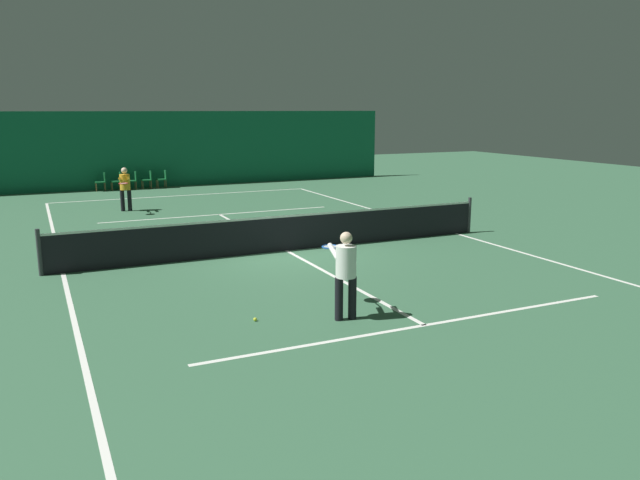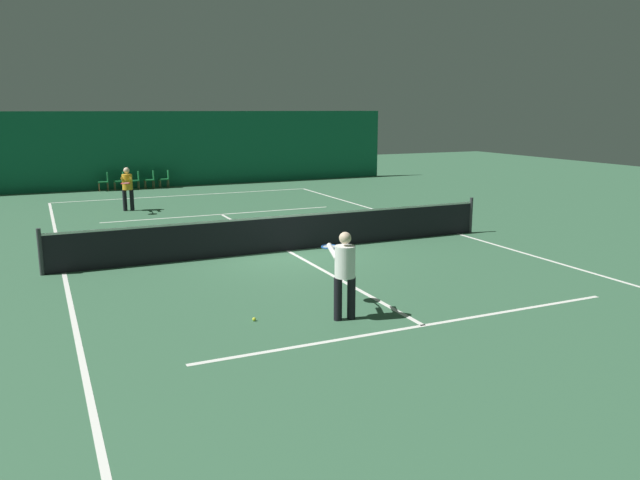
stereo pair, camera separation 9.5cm
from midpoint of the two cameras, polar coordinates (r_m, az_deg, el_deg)
ground_plane at (r=16.51m, az=-2.82°, el=-0.99°), size 60.00×60.00×0.00m
backdrop_curtain at (r=31.09m, az=-13.61°, el=8.08°), size 23.00×0.12×3.58m
court_line_baseline_far at (r=27.75m, az=-11.99°, el=4.02°), size 11.00×0.10×0.00m
court_line_service_far at (r=22.47m, az=-8.89°, el=2.34°), size 8.25×0.10×0.00m
court_line_service_near at (r=11.04m, az=9.69°, el=-7.71°), size 8.25×0.10×0.00m
court_line_sideline_left at (r=15.41m, az=-22.21°, el=-2.80°), size 0.10×23.80×0.00m
court_line_sideline_right at (r=19.18m, az=12.62°, el=0.56°), size 0.10×23.80×0.00m
court_line_centre at (r=16.51m, az=-2.82°, el=-0.98°), size 0.10×12.80×0.00m
tennis_net at (r=16.40m, az=-2.84°, el=0.75°), size 12.00×0.10×1.07m
player_near at (r=10.98m, az=2.47°, el=-2.61°), size 0.56×1.35×1.59m
player_far at (r=23.88m, az=-17.09°, el=4.77°), size 0.59×1.36×1.60m
courtside_chair_0 at (r=30.22m, az=-19.00°, el=5.19°), size 0.44×0.44×0.84m
courtside_chair_1 at (r=30.29m, az=-17.71°, el=5.28°), size 0.44×0.44×0.84m
courtside_chair_2 at (r=30.38m, az=-16.42°, el=5.38°), size 0.44×0.44×0.84m
courtside_chair_3 at (r=30.49m, az=-15.14°, el=5.47°), size 0.44×0.44×0.84m
courtside_chair_4 at (r=30.60m, az=-13.87°, el=5.56°), size 0.44×0.44×0.84m
tennis_ball at (r=11.16m, az=-5.80°, el=-7.22°), size 0.07×0.07×0.07m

